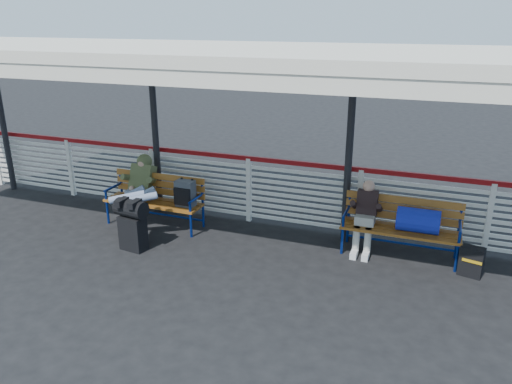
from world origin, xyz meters
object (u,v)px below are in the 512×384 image
at_px(bench_right, 411,221).
at_px(companion_person, 365,216).
at_px(luggage_stack, 132,223).
at_px(traveler_man, 137,192).
at_px(bench_left, 165,195).
at_px(suitcase_side, 471,261).

distance_m(bench_right, companion_person, 0.69).
distance_m(luggage_stack, bench_right, 4.38).
height_order(bench_right, traveler_man, traveler_man).
distance_m(bench_left, traveler_man, 0.50).
relative_size(companion_person, suitcase_side, 2.53).
bearing_deg(companion_person, bench_right, 0.07).
bearing_deg(companion_person, traveler_man, -171.18).
height_order(bench_left, suitcase_side, bench_left).
xyz_separation_m(bench_right, suitcase_side, (0.91, -0.30, -0.38)).
height_order(companion_person, suitcase_side, companion_person).
height_order(bench_right, suitcase_side, bench_right).
height_order(bench_left, companion_person, companion_person).
bearing_deg(luggage_stack, bench_left, 97.50).
bearing_deg(bench_right, traveler_man, -172.50).
bearing_deg(bench_left, bench_right, 3.43).
xyz_separation_m(bench_right, traveler_man, (-4.53, -0.60, 0.11)).
height_order(luggage_stack, suitcase_side, luggage_stack).
bearing_deg(luggage_stack, bench_right, 24.53).
relative_size(bench_right, traveler_man, 1.10).
relative_size(bench_right, companion_person, 1.57).
bearing_deg(suitcase_side, bench_left, -166.53).
height_order(bench_left, traveler_man, traveler_man).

